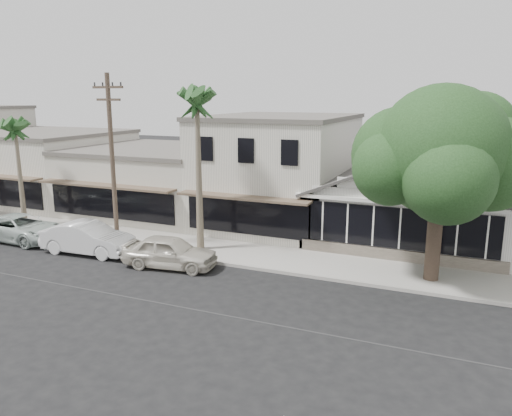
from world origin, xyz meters
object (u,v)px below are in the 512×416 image
at_px(shade_tree, 440,154).
at_px(car_0, 170,252).
at_px(utility_pole, 112,158).
at_px(car_1, 88,238).
at_px(car_2, 21,228).

bearing_deg(shade_tree, car_0, -165.12).
height_order(utility_pole, car_0, utility_pole).
bearing_deg(car_1, car_2, 82.60).
distance_m(car_2, shade_tree, 22.04).
xyz_separation_m(car_0, car_1, (-5.00, 0.17, 0.05)).
distance_m(car_0, car_1, 5.00).
bearing_deg(shade_tree, car_1, -170.13).
relative_size(utility_pole, car_2, 1.72).
xyz_separation_m(car_2, shade_tree, (21.36, 2.50, 4.81)).
bearing_deg(car_0, shade_tree, -82.97).
height_order(car_2, shade_tree, shade_tree).
distance_m(car_1, shade_tree, 17.27).
bearing_deg(utility_pole, car_1, -121.33).
relative_size(car_0, car_1, 0.91).
relative_size(utility_pole, car_0, 2.02).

